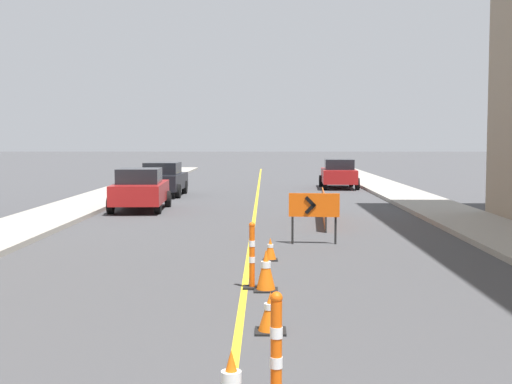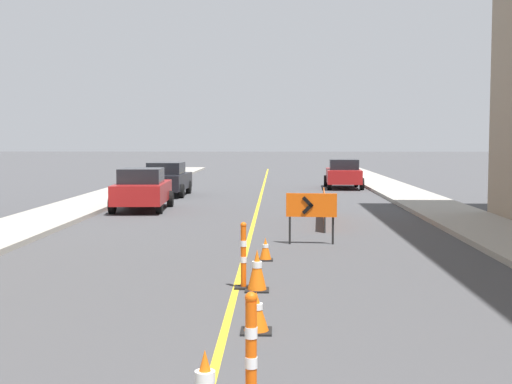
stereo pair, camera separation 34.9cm
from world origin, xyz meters
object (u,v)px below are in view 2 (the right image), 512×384
at_px(arrow_barricade_primary, 311,207).
at_px(parked_car_curb_far, 343,174).
at_px(traffic_cone_third, 256,312).
at_px(traffic_cone_fourth, 257,270).
at_px(delineator_post_front, 251,362).
at_px(parked_car_curb_near, 142,189).
at_px(delineator_post_rear, 243,260).
at_px(traffic_cone_fifth, 265,249).
at_px(parked_car_curb_mid, 167,179).

relative_size(arrow_barricade_primary, parked_car_curb_far, 0.30).
relative_size(traffic_cone_third, traffic_cone_fourth, 0.77).
relative_size(delineator_post_front, parked_car_curb_near, 0.28).
distance_m(traffic_cone_fourth, delineator_post_rear, 0.36).
height_order(delineator_post_front, parked_car_curb_far, parked_car_curb_far).
distance_m(traffic_cone_third, traffic_cone_fifth, 5.89).
bearing_deg(delineator_post_front, parked_car_curb_near, 103.59).
xyz_separation_m(delineator_post_front, parked_car_curb_near, (-4.81, 19.92, 0.27)).
relative_size(parked_car_curb_near, parked_car_curb_far, 1.00).
bearing_deg(parked_car_curb_near, parked_car_curb_mid, 88.12).
bearing_deg(parked_car_curb_near, parked_car_curb_far, 51.58).
bearing_deg(delineator_post_front, traffic_cone_third, 90.62).
height_order(delineator_post_rear, parked_car_curb_mid, parked_car_curb_mid).
bearing_deg(traffic_cone_third, parked_car_curb_near, 105.77).
bearing_deg(parked_car_curb_far, traffic_cone_third, -94.94).
bearing_deg(delineator_post_rear, parked_car_curb_far, 80.77).
bearing_deg(arrow_barricade_primary, delineator_post_front, -90.50).
bearing_deg(delineator_post_front, arrow_barricade_primary, 84.25).
bearing_deg(parked_car_curb_near, traffic_cone_third, -77.08).
bearing_deg(delineator_post_front, parked_car_curb_mid, 100.44).
distance_m(delineator_post_rear, parked_car_curb_mid, 21.35).
relative_size(delineator_post_rear, arrow_barricade_primary, 0.92).
xyz_separation_m(traffic_cone_fifth, parked_car_curb_mid, (-4.94, 17.87, 0.55)).
height_order(parked_car_curb_mid, parked_car_curb_far, same).
relative_size(delineator_post_rear, parked_car_curb_mid, 0.28).
bearing_deg(arrow_barricade_primary, parked_car_curb_mid, 116.77).
xyz_separation_m(traffic_cone_third, delineator_post_front, (0.03, -2.99, 0.25)).
relative_size(traffic_cone_third, traffic_cone_fifth, 1.13).
xyz_separation_m(traffic_cone_fourth, parked_car_curb_near, (-4.72, 14.22, 0.43)).
xyz_separation_m(parked_car_curb_mid, parked_car_curb_far, (8.84, 5.37, 0.00)).
height_order(traffic_cone_fifth, delineator_post_rear, delineator_post_rear).
bearing_deg(delineator_post_rear, traffic_cone_third, -83.90).
relative_size(traffic_cone_third, parked_car_curb_near, 0.13).
xyz_separation_m(traffic_cone_fourth, delineator_post_front, (0.09, -5.70, 0.16)).
height_order(traffic_cone_fourth, arrow_barricade_primary, arrow_barricade_primary).
bearing_deg(parked_car_curb_near, traffic_cone_fifth, -69.26).
bearing_deg(parked_car_curb_near, arrow_barricade_primary, -58.03).
relative_size(traffic_cone_fifth, delineator_post_front, 0.41).
height_order(arrow_barricade_primary, parked_car_curb_far, parked_car_curb_far).
height_order(traffic_cone_fifth, delineator_post_front, delineator_post_front).
relative_size(traffic_cone_third, delineator_post_front, 0.47).
height_order(traffic_cone_fourth, delineator_post_rear, delineator_post_rear).
bearing_deg(traffic_cone_fourth, parked_car_curb_far, 81.37).
height_order(delineator_post_front, delineator_post_rear, delineator_post_front).
distance_m(traffic_cone_third, delineator_post_front, 3.00).
bearing_deg(traffic_cone_fourth, arrow_barricade_primary, 77.65).
xyz_separation_m(arrow_barricade_primary, parked_car_curb_near, (-5.96, 8.56, -0.15)).
distance_m(traffic_cone_fifth, delineator_post_rear, 3.01).
bearing_deg(traffic_cone_fourth, parked_car_curb_near, 108.36).
bearing_deg(delineator_post_rear, delineator_post_front, -86.66).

